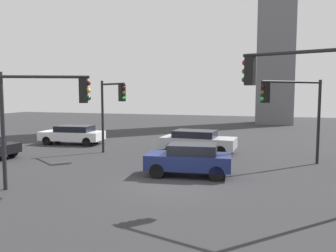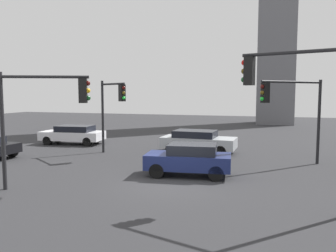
% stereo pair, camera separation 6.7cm
% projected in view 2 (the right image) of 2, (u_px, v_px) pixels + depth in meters
% --- Properties ---
extents(ground_plane, '(90.39, 90.39, 0.00)m').
position_uv_depth(ground_plane, '(172.00, 184.00, 14.73)').
color(ground_plane, '#2D2D30').
extents(traffic_light_0, '(3.30, 1.55, 4.75)m').
position_uv_depth(traffic_light_0, '(44.00, 105.00, 13.80)').
color(traffic_light_0, black).
rests_on(traffic_light_0, ground_plane).
extents(traffic_light_1, '(3.12, 3.03, 4.63)m').
position_uv_depth(traffic_light_1, '(292.00, 103.00, 17.76)').
color(traffic_light_1, black).
rests_on(traffic_light_1, ground_plane).
extents(traffic_light_2, '(3.33, 1.15, 5.53)m').
position_uv_depth(traffic_light_2, '(295.00, 93.00, 11.24)').
color(traffic_light_2, black).
rests_on(traffic_light_2, ground_plane).
extents(traffic_light_3, '(2.40, 1.70, 4.71)m').
position_uv_depth(traffic_light_3, '(112.00, 102.00, 21.33)').
color(traffic_light_3, black).
rests_on(traffic_light_3, ground_plane).
extents(car_0, '(4.90, 2.48, 1.43)m').
position_uv_depth(car_0, '(73.00, 134.00, 26.27)').
color(car_0, silver).
rests_on(car_0, ground_plane).
extents(car_2, '(4.86, 2.19, 1.47)m').
position_uv_depth(car_2, '(198.00, 141.00, 22.43)').
color(car_2, '#ADB2B7').
rests_on(car_2, ground_plane).
extents(car_3, '(4.15, 2.19, 1.53)m').
position_uv_depth(car_3, '(189.00, 159.00, 16.18)').
color(car_3, navy).
rests_on(car_3, ground_plane).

